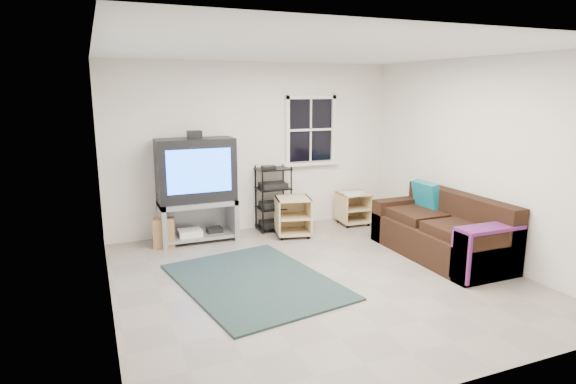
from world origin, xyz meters
name	(u,v)px	position (x,y,z in m)	size (l,w,h in m)	color
room	(311,134)	(0.95, 2.27, 1.48)	(4.60, 4.62, 4.60)	gray
tv_unit	(196,181)	(-1.00, 2.00, 0.89)	(1.10, 0.55, 1.62)	gray
av_rack	(273,202)	(0.23, 2.09, 0.45)	(0.51, 0.37, 1.03)	black
side_table_left	(292,215)	(0.40, 1.71, 0.32)	(0.60, 0.60, 0.59)	#D2B981
side_table_right	(353,206)	(1.57, 1.91, 0.31)	(0.51, 0.52, 0.55)	#D2B981
sofa	(442,233)	(1.87, 0.07, 0.32)	(0.88, 1.99, 0.91)	black
shag_rug	(255,281)	(-0.74, 0.16, 0.01)	(1.55, 2.13, 0.03)	black
paper_bag	(164,233)	(-1.51, 1.87, 0.21)	(0.29, 0.19, 0.42)	#9C6946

